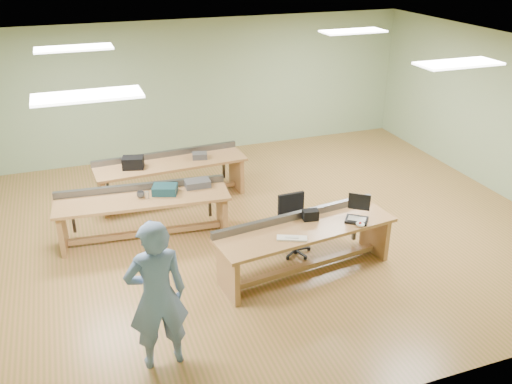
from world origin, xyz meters
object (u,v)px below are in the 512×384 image
person (157,296)px  task_chair (295,232)px  workbench_back (171,171)px  parts_bin_teal (165,189)px  camera_bag (310,215)px  mug (141,195)px  workbench_mid (144,208)px  parts_bin_grey (197,183)px  workbench_front (305,239)px  drinks_can (147,195)px  laptop_base (357,220)px

person → task_chair: bearing=-145.9°
workbench_back → parts_bin_teal: size_ratio=7.26×
camera_bag → mug: 2.78m
camera_bag → person: bearing=-142.0°
person → mug: bearing=-96.6°
workbench_mid → parts_bin_grey: (0.94, 0.09, 0.25)m
workbench_front → parts_bin_grey: size_ratio=6.69×
workbench_front → parts_bin_grey: (-1.14, 1.91, 0.25)m
workbench_mid → camera_bag: bearing=-31.0°
workbench_mid → workbench_front: bearing=-36.1°
camera_bag → mug: (-2.26, 1.62, -0.03)m
person → drinks_can: bearing=-98.5°
workbench_front → task_chair: 0.60m
camera_bag → parts_bin_teal: camera_bag is taller
workbench_mid → mug: (-0.03, -0.01, 0.24)m
task_chair → drinks_can: size_ratio=8.28×
task_chair → mug: 2.56m
workbench_back → camera_bag: (1.50, -2.97, 0.27)m
task_chair → parts_bin_grey: bearing=130.2°
workbench_mid → laptop_base: 3.45m
person → drinks_can: size_ratio=16.35×
parts_bin_teal → parts_bin_grey: bearing=8.2°
laptop_base → mug: mug is taller
person → parts_bin_teal: size_ratio=4.81×
workbench_front → camera_bag: 0.37m
workbench_back → mug: workbench_back is taller
person → camera_bag: bearing=-152.8°
camera_bag → mug: camera_bag is taller
workbench_back → camera_bag: size_ratio=12.45×
workbench_mid → drinks_can: drinks_can is taller
mug → laptop_base: bearing=-33.1°
drinks_can → workbench_front: bearing=-40.9°
person → camera_bag: size_ratio=8.26×
task_chair → person: bearing=-146.1°
parts_bin_teal → mug: bearing=-177.2°
task_chair → parts_bin_grey: task_chair is taller
workbench_back → drinks_can: size_ratio=24.65×
drinks_can → workbench_back: bearing=64.7°
workbench_mid → camera_bag: 2.78m
camera_bag → workbench_back: bearing=126.1°
camera_bag → parts_bin_grey: bearing=136.2°
workbench_mid → laptop_base: (2.87, -1.90, 0.21)m
workbench_back → drinks_can: bearing=-118.6°
parts_bin_teal → drinks_can: (-0.31, -0.08, -0.01)m
workbench_mid → task_chair: (2.15, -1.26, -0.20)m
workbench_front → parts_bin_grey: bearing=113.6°
mug → drinks_can: bearing=-33.8°
workbench_front → workbench_back: bearing=105.9°
person → workbench_back: bearing=-104.8°
workbench_front → laptop_base: (0.79, -0.08, 0.21)m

